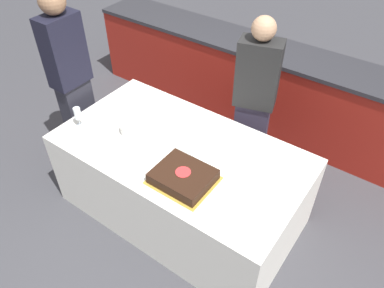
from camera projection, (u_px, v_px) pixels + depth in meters
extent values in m
plane|color=#424247|center=(182.00, 209.00, 3.42)|extent=(14.00, 14.00, 0.00)
cube|color=#A82319|center=(269.00, 89.00, 4.11)|extent=(4.40, 0.55, 0.88)
cube|color=#2D2D33|center=(275.00, 51.00, 3.81)|extent=(4.40, 0.58, 0.04)
cube|color=white|center=(181.00, 181.00, 3.17)|extent=(1.98, 1.09, 0.75)
cube|color=gold|center=(183.00, 180.00, 2.66)|extent=(0.44, 0.38, 0.00)
cube|color=black|center=(183.00, 176.00, 2.63)|extent=(0.40, 0.34, 0.08)
cylinder|color=red|center=(183.00, 172.00, 2.60)|extent=(0.11, 0.11, 0.00)
cylinder|color=white|center=(132.00, 128.00, 3.04)|extent=(0.19, 0.19, 0.08)
cylinder|color=white|center=(80.00, 125.00, 3.13)|extent=(0.07, 0.07, 0.00)
cylinder|color=white|center=(79.00, 122.00, 3.11)|extent=(0.01, 0.01, 0.07)
cylinder|color=white|center=(77.00, 113.00, 3.05)|extent=(0.06, 0.06, 0.10)
cylinder|color=white|center=(205.00, 151.00, 2.89)|extent=(0.21, 0.21, 0.00)
cylinder|color=white|center=(251.00, 177.00, 2.69)|extent=(0.21, 0.21, 0.00)
cube|color=#383347|center=(249.00, 140.00, 3.51)|extent=(0.33, 0.24, 0.84)
cube|color=black|center=(258.00, 74.00, 3.04)|extent=(0.39, 0.29, 0.58)
sphere|color=tan|center=(264.00, 28.00, 2.78)|extent=(0.19, 0.19, 0.19)
cube|color=#282833|center=(82.00, 122.00, 3.64)|extent=(0.16, 0.29, 0.91)
cube|color=black|center=(64.00, 51.00, 3.14)|extent=(0.20, 0.34, 0.62)
sphere|color=#936B4C|center=(52.00, 1.00, 2.86)|extent=(0.22, 0.22, 0.22)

